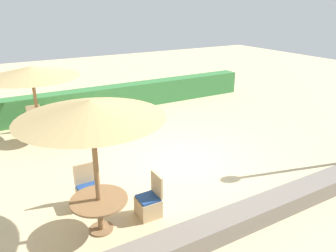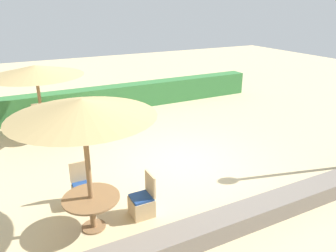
{
  "view_description": "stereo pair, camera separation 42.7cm",
  "coord_description": "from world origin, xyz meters",
  "px_view_note": "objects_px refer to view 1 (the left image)",
  "views": [
    {
      "loc": [
        -4.43,
        -7.06,
        4.26
      ],
      "look_at": [
        0.0,
        0.6,
        0.9
      ],
      "focal_mm": 35.0,
      "sensor_mm": 36.0,
      "label": 1
    },
    {
      "loc": [
        -4.06,
        -7.27,
        4.26
      ],
      "look_at": [
        0.0,
        0.6,
        0.9
      ],
      "focal_mm": 35.0,
      "sensor_mm": 36.0,
      "label": 2
    }
  ],
  "objects_px": {
    "patio_chair_back_left_north": "(36,125)",
    "patio_chair_back_left_east": "(71,128)",
    "patio_chair_front_left_east": "(149,204)",
    "patio_chair_front_left_north": "(88,194)",
    "round_table_back_left": "(39,126)",
    "parasol_front_left": "(91,110)",
    "round_table_front_left": "(99,205)",
    "parasol_back_left": "(31,72)"
  },
  "relations": [
    {
      "from": "patio_chair_back_left_north",
      "to": "round_table_front_left",
      "type": "relative_size",
      "value": 0.83
    },
    {
      "from": "parasol_front_left",
      "to": "patio_chair_front_left_east",
      "type": "xyz_separation_m",
      "value": [
        1.05,
        -0.05,
        -2.25
      ]
    },
    {
      "from": "parasol_front_left",
      "to": "round_table_front_left",
      "type": "height_order",
      "value": "parasol_front_left"
    },
    {
      "from": "patio_chair_back_left_north",
      "to": "patio_chair_front_left_north",
      "type": "distance_m",
      "value": 5.18
    },
    {
      "from": "parasol_back_left",
      "to": "round_table_front_left",
      "type": "bearing_deg",
      "value": -87.71
    },
    {
      "from": "patio_chair_back_left_east",
      "to": "patio_chair_front_left_north",
      "type": "relative_size",
      "value": 1.0
    },
    {
      "from": "patio_chair_back_left_north",
      "to": "parasol_front_left",
      "type": "xyz_separation_m",
      "value": [
        0.19,
        -6.16,
        2.25
      ]
    },
    {
      "from": "parasol_front_left",
      "to": "patio_chair_back_left_east",
      "type": "bearing_deg",
      "value": 81.52
    },
    {
      "from": "patio_chair_front_left_east",
      "to": "patio_chair_front_left_north",
      "type": "distance_m",
      "value": 1.43
    },
    {
      "from": "patio_chair_back_left_east",
      "to": "parasol_front_left",
      "type": "bearing_deg",
      "value": 171.52
    },
    {
      "from": "patio_chair_front_left_north",
      "to": "round_table_back_left",
      "type": "bearing_deg",
      "value": -86.39
    },
    {
      "from": "parasol_front_left",
      "to": "round_table_front_left",
      "type": "relative_size",
      "value": 2.41
    },
    {
      "from": "round_table_back_left",
      "to": "patio_chair_back_left_east",
      "type": "xyz_separation_m",
      "value": [
        0.99,
        0.04,
        -0.29
      ]
    },
    {
      "from": "patio_chair_back_left_north",
      "to": "parasol_back_left",
      "type": "bearing_deg",
      "value": 88.96
    },
    {
      "from": "patio_chair_back_left_north",
      "to": "patio_chair_front_left_north",
      "type": "xyz_separation_m",
      "value": [
        0.25,
        -5.18,
        0.0
      ]
    },
    {
      "from": "parasol_back_left",
      "to": "parasol_front_left",
      "type": "xyz_separation_m",
      "value": [
        0.21,
        -5.22,
        0.23
      ]
    },
    {
      "from": "patio_chair_back_left_north",
      "to": "patio_chair_front_left_north",
      "type": "height_order",
      "value": "same"
    },
    {
      "from": "round_table_back_left",
      "to": "patio_chair_front_left_north",
      "type": "relative_size",
      "value": 1.01
    },
    {
      "from": "round_table_back_left",
      "to": "round_table_front_left",
      "type": "relative_size",
      "value": 0.84
    },
    {
      "from": "patio_chair_back_left_east",
      "to": "round_table_front_left",
      "type": "relative_size",
      "value": 0.83
    },
    {
      "from": "round_table_front_left",
      "to": "patio_chair_back_left_east",
      "type": "bearing_deg",
      "value": 81.52
    },
    {
      "from": "patio_chair_back_left_north",
      "to": "patio_chair_back_left_east",
      "type": "distance_m",
      "value": 1.32
    },
    {
      "from": "patio_chair_back_left_east",
      "to": "patio_chair_front_left_east",
      "type": "xyz_separation_m",
      "value": [
        0.26,
        -5.32,
        0.0
      ]
    },
    {
      "from": "parasol_back_left",
      "to": "patio_chair_front_left_north",
      "type": "relative_size",
      "value": 3.11
    },
    {
      "from": "patio_chair_back_left_east",
      "to": "parasol_back_left",
      "type": "bearing_deg",
      "value": 92.53
    },
    {
      "from": "patio_chair_front_left_east",
      "to": "round_table_front_left",
      "type": "bearing_deg",
      "value": 87.11
    },
    {
      "from": "round_table_back_left",
      "to": "patio_chair_back_left_east",
      "type": "distance_m",
      "value": 1.04
    },
    {
      "from": "round_table_front_left",
      "to": "patio_chair_front_left_east",
      "type": "xyz_separation_m",
      "value": [
        1.05,
        -0.05,
        -0.3
      ]
    },
    {
      "from": "round_table_back_left",
      "to": "round_table_front_left",
      "type": "height_order",
      "value": "round_table_back_left"
    },
    {
      "from": "parasol_back_left",
      "to": "parasol_front_left",
      "type": "distance_m",
      "value": 5.23
    },
    {
      "from": "patio_chair_back_left_north",
      "to": "patio_chair_back_left_east",
      "type": "height_order",
      "value": "same"
    },
    {
      "from": "patio_chair_back_left_east",
      "to": "patio_chair_front_left_east",
      "type": "distance_m",
      "value": 5.32
    },
    {
      "from": "parasol_front_left",
      "to": "patio_chair_front_left_east",
      "type": "distance_m",
      "value": 2.49
    },
    {
      "from": "patio_chair_back_left_north",
      "to": "patio_chair_front_left_north",
      "type": "relative_size",
      "value": 1.0
    },
    {
      "from": "patio_chair_front_left_east",
      "to": "round_table_back_left",
      "type": "bearing_deg",
      "value": 13.39
    },
    {
      "from": "patio_chair_back_left_north",
      "to": "patio_chair_back_left_east",
      "type": "xyz_separation_m",
      "value": [
        0.98,
        -0.89,
        0.0
      ]
    },
    {
      "from": "parasol_front_left",
      "to": "patio_chair_back_left_north",
      "type": "bearing_deg",
      "value": 91.78
    },
    {
      "from": "round_table_back_left",
      "to": "patio_chair_front_left_north",
      "type": "height_order",
      "value": "patio_chair_front_left_north"
    },
    {
      "from": "patio_chair_back_left_east",
      "to": "patio_chair_front_left_east",
      "type": "relative_size",
      "value": 1.0
    },
    {
      "from": "parasol_back_left",
      "to": "parasol_front_left",
      "type": "height_order",
      "value": "parasol_front_left"
    },
    {
      "from": "round_table_back_left",
      "to": "parasol_front_left",
      "type": "xyz_separation_m",
      "value": [
        0.21,
        -5.22,
        1.96
      ]
    },
    {
      "from": "patio_chair_back_left_north",
      "to": "patio_chair_front_left_east",
      "type": "relative_size",
      "value": 1.0
    }
  ]
}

